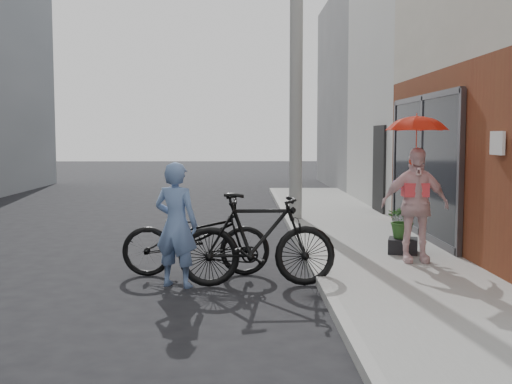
{
  "coord_description": "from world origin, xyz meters",
  "views": [
    {
      "loc": [
        -0.06,
        -7.83,
        1.92
      ],
      "look_at": [
        0.14,
        1.4,
        1.1
      ],
      "focal_mm": 45.0,
      "sensor_mm": 36.0,
      "label": 1
    }
  ],
  "objects_px": {
    "bike_right": "(257,240)",
    "utility_pole": "(296,61)",
    "officer": "(176,225)",
    "kimono_woman": "(415,205)",
    "bike_left": "(196,237)",
    "planter": "(403,246)"
  },
  "relations": [
    {
      "from": "officer",
      "to": "bike_left",
      "type": "height_order",
      "value": "officer"
    },
    {
      "from": "bike_right",
      "to": "kimono_woman",
      "type": "relative_size",
      "value": 1.22
    },
    {
      "from": "officer",
      "to": "bike_left",
      "type": "bearing_deg",
      "value": -85.92
    },
    {
      "from": "bike_left",
      "to": "officer",
      "type": "bearing_deg",
      "value": 161.16
    },
    {
      "from": "bike_right",
      "to": "planter",
      "type": "relative_size",
      "value": 4.62
    },
    {
      "from": "bike_right",
      "to": "utility_pole",
      "type": "bearing_deg",
      "value": -11.56
    },
    {
      "from": "planter",
      "to": "bike_right",
      "type": "bearing_deg",
      "value": -144.63
    },
    {
      "from": "bike_left",
      "to": "kimono_woman",
      "type": "bearing_deg",
      "value": -85.89
    },
    {
      "from": "kimono_woman",
      "to": "bike_right",
      "type": "bearing_deg",
      "value": -156.26
    },
    {
      "from": "officer",
      "to": "bike_right",
      "type": "bearing_deg",
      "value": -158.92
    },
    {
      "from": "officer",
      "to": "kimono_woman",
      "type": "height_order",
      "value": "kimono_woman"
    },
    {
      "from": "bike_right",
      "to": "planter",
      "type": "bearing_deg",
      "value": -56.69
    },
    {
      "from": "kimono_woman",
      "to": "utility_pole",
      "type": "bearing_deg",
      "value": 105.78
    },
    {
      "from": "utility_pole",
      "to": "kimono_woman",
      "type": "distance_m",
      "value": 5.64
    },
    {
      "from": "bike_left",
      "to": "kimono_woman",
      "type": "distance_m",
      "value": 3.12
    },
    {
      "from": "officer",
      "to": "kimono_woman",
      "type": "bearing_deg",
      "value": -142.44
    },
    {
      "from": "bike_right",
      "to": "planter",
      "type": "distance_m",
      "value": 2.81
    },
    {
      "from": "officer",
      "to": "planter",
      "type": "xyz_separation_m",
      "value": [
        3.29,
        1.6,
        -0.56
      ]
    },
    {
      "from": "bike_right",
      "to": "bike_left",
      "type": "bearing_deg",
      "value": 49.32
    },
    {
      "from": "bike_left",
      "to": "planter",
      "type": "distance_m",
      "value": 3.25
    },
    {
      "from": "bike_left",
      "to": "utility_pole",
      "type": "bearing_deg",
      "value": -20.58
    },
    {
      "from": "planter",
      "to": "utility_pole",
      "type": "bearing_deg",
      "value": 107.23
    }
  ]
}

